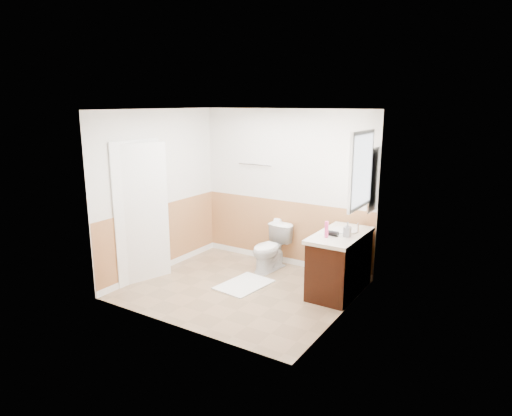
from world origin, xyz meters
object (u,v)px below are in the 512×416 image
Objects in this scene: toilet at (270,248)px; lotion_bottle at (326,229)px; bath_mat at (244,285)px; soap_dispenser at (347,229)px; vanity_cabinet at (340,265)px.

lotion_bottle is at bearing -17.14° from toilet.
bath_mat is at bearing -83.27° from toilet.
toilet is 3.61× the size of soap_dispenser.
vanity_cabinet is 5.58× the size of soap_dispenser.
lotion_bottle reaches higher than soap_dispenser.
vanity_cabinet reaches higher than bath_mat.
vanity_cabinet reaches higher than toilet.
soap_dispenser is (1.37, -0.32, 0.59)m from toilet.
soap_dispenser reaches higher than vanity_cabinet.
bath_mat is 0.73× the size of vanity_cabinet.
vanity_cabinet is (1.25, 0.52, 0.39)m from bath_mat.
bath_mat is at bearing -162.64° from soap_dispenser.
soap_dispenser is at bearing -6.60° from toilet.
toilet is at bearing 166.67° from soap_dispenser.
lotion_bottle is (1.15, 0.24, 0.95)m from bath_mat.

